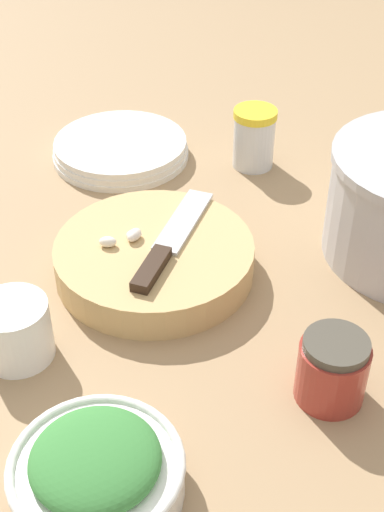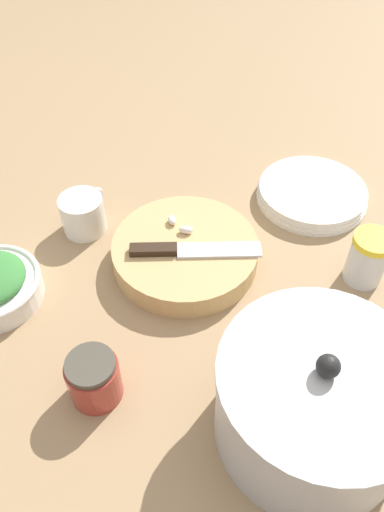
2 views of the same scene
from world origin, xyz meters
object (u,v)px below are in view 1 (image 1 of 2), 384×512
Objects in this scene: spice_jar at (254,138)px; plate_stack at (121,149)px; cutting_board at (154,258)px; chef_knife at (169,243)px; herb_bowl at (97,471)px; coffee_mug at (14,330)px; garlic_cloves at (126,237)px; honey_jar at (332,369)px.

spice_jar is 0.21m from plate_stack.
cutting_board is 1.15× the size of chef_knife.
herb_bowl is 0.61m from plate_stack.
spice_jar is 0.50m from coffee_mug.
cutting_board is 0.30m from plate_stack.
chef_knife is (0.00, 0.02, 0.03)m from cutting_board.
plate_stack is (-0.29, -0.08, -0.01)m from cutting_board.
chef_knife and garlic_cloves have the same top height.
herb_bowl is (0.33, 0.02, -0.02)m from garlic_cloves.
garlic_cloves is at bearing -95.71° from cutting_board.
honey_jar is at bearing 83.13° from coffee_mug.
coffee_mug is 1.18× the size of honey_jar.
cutting_board is 4.70× the size of garlic_cloves.
herb_bowl is at bearing 34.83° from coffee_mug.
spice_jar reaches higher than herb_bowl.
coffee_mug is at bearing -7.13° from plate_stack.
chef_knife is 0.27m from honey_jar.
garlic_cloves is 0.69× the size of honey_jar.
herb_bowl is 0.75× the size of plate_stack.
cutting_board is at bearing 84.29° from garlic_cloves.
spice_jar is (-0.60, 0.15, 0.02)m from herb_bowl.
plate_stack is at bearing 172.87° from coffee_mug.
herb_bowl is at bearing 2.82° from garlic_cloves.
garlic_cloves is at bearing -170.58° from chef_knife.
coffee_mug is 0.42× the size of plate_stack.
cutting_board is 0.21m from coffee_mug.
herb_bowl is 0.62m from spice_jar.
honey_jar reaches higher than chef_knife.
plate_stack is (-0.44, 0.05, -0.02)m from coffee_mug.
plate_stack is at bearing 125.67° from chef_knife.
chef_knife is at bearing 173.17° from herb_bowl.
coffee_mug is at bearing -96.87° from honey_jar.
coffee_mug is (0.15, -0.16, -0.01)m from chef_knife.
spice_jar is 1.21× the size of honey_jar.
herb_bowl is at bearing -3.46° from cutting_board.
coffee_mug is 0.44m from plate_stack.
honey_jar is (0.47, 0.08, -0.01)m from spice_jar.
herb_bowl is at bearing -13.79° from spice_jar.
cutting_board is 2.67× the size of spice_jar.
chef_knife is 2.33× the size of spice_jar.
coffee_mug reaches higher than garlic_cloves.
spice_jar is at bearing 155.13° from cutting_board.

